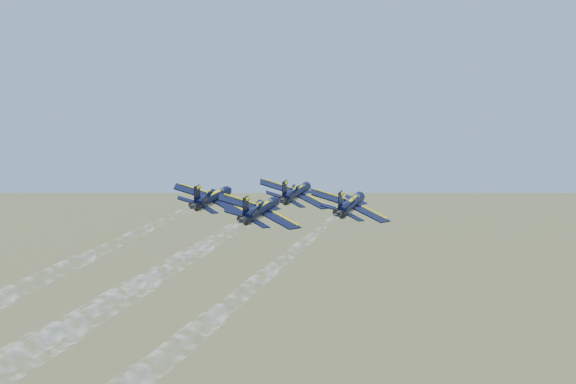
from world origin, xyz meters
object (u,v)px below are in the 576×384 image
at_px(jet_right, 351,204).
at_px(jet_left, 213,198).
at_px(jet_slot, 261,210).
at_px(jet_lead, 296,193).

bearing_deg(jet_right, jet_left, 176.33).
bearing_deg(jet_slot, jet_lead, 91.66).
bearing_deg(jet_lead, jet_slot, -88.34).
height_order(jet_lead, jet_left, same).
bearing_deg(jet_lead, jet_left, -137.19).
height_order(jet_lead, jet_slot, same).
xyz_separation_m(jet_left, jet_slot, (11.49, -7.91, 0.00)).
height_order(jet_lead, jet_right, same).
bearing_deg(jet_lead, jet_right, -44.68).
bearing_deg(jet_slot, jet_right, 40.61).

